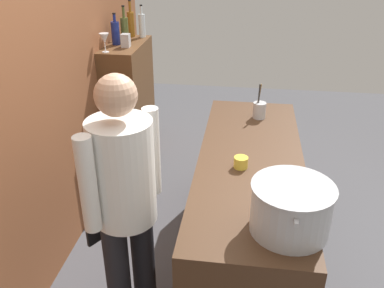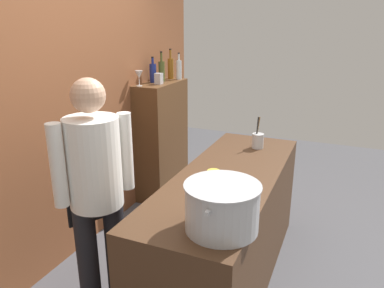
{
  "view_description": "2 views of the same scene",
  "coord_description": "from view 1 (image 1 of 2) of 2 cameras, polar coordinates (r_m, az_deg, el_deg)",
  "views": [
    {
      "loc": [
        -2.45,
        0.05,
        2.24
      ],
      "look_at": [
        0.03,
        0.4,
        0.95
      ],
      "focal_mm": 38.63,
      "sensor_mm": 36.0,
      "label": 1
    },
    {
      "loc": [
        -2.4,
        -0.74,
        1.96
      ],
      "look_at": [
        0.26,
        0.4,
        1.0
      ],
      "focal_mm": 34.37,
      "sensor_mm": 36.0,
      "label": 2
    }
  ],
  "objects": [
    {
      "name": "ground_plane",
      "position": [
        3.32,
        7.1,
        -15.56
      ],
      "size": [
        8.0,
        8.0,
        0.0
      ],
      "primitive_type": "plane",
      "color": "#4C4C51"
    },
    {
      "name": "brick_back_panel",
      "position": [
        2.89,
        -20.39,
        10.61
      ],
      "size": [
        4.4,
        0.1,
        3.0
      ],
      "primitive_type": "cube",
      "color": "brown",
      "rests_on": "ground_plane"
    },
    {
      "name": "prep_counter",
      "position": [
        3.04,
        7.59,
        -9.3
      ],
      "size": [
        2.04,
        0.7,
        0.9
      ],
      "primitive_type": "cube",
      "color": "#472D1C",
      "rests_on": "ground_plane"
    },
    {
      "name": "bar_cabinet",
      "position": [
        4.15,
        -8.52,
        4.52
      ],
      "size": [
        0.76,
        0.32,
        1.33
      ],
      "primitive_type": "cube",
      "color": "brown",
      "rests_on": "ground_plane"
    },
    {
      "name": "chef",
      "position": [
        2.28,
        -9.32,
        -7.37
      ],
      "size": [
        0.47,
        0.41,
        1.66
      ],
      "rotation": [
        0.0,
        0.0,
        2.59
      ],
      "color": "black",
      "rests_on": "ground_plane"
    },
    {
      "name": "stockpot_large",
      "position": [
        2.12,
        13.5,
        -8.65
      ],
      "size": [
        0.47,
        0.41,
        0.26
      ],
      "color": "#B7BABF",
      "rests_on": "prep_counter"
    },
    {
      "name": "utensil_crock",
      "position": [
        3.39,
        9.28,
        4.69
      ],
      "size": [
        0.1,
        0.1,
        0.28
      ],
      "color": "#B7BABF",
      "rests_on": "prep_counter"
    },
    {
      "name": "butter_jar",
      "position": [
        2.65,
        6.77,
        -2.53
      ],
      "size": [
        0.09,
        0.09,
        0.07
      ],
      "primitive_type": "cylinder",
      "color": "yellow",
      "rests_on": "prep_counter"
    },
    {
      "name": "wine_bottle_olive",
      "position": [
        3.98,
        -9.29,
        15.4
      ],
      "size": [
        0.07,
        0.07,
        0.33
      ],
      "color": "#475123",
      "rests_on": "bar_cabinet"
    },
    {
      "name": "wine_bottle_cobalt",
      "position": [
        3.91,
        -10.52,
        14.9
      ],
      "size": [
        0.07,
        0.07,
        0.28
      ],
      "color": "navy",
      "rests_on": "bar_cabinet"
    },
    {
      "name": "wine_bottle_amber",
      "position": [
        4.21,
        -8.43,
        16.16
      ],
      "size": [
        0.07,
        0.07,
        0.34
      ],
      "color": "#8C5919",
      "rests_on": "bar_cabinet"
    },
    {
      "name": "wine_bottle_clear",
      "position": [
        4.17,
        -6.92,
        16.0
      ],
      "size": [
        0.06,
        0.06,
        0.3
      ],
      "color": "silver",
      "rests_on": "bar_cabinet"
    },
    {
      "name": "wine_glass_tall",
      "position": [
        3.65,
        -12.01,
        14.02
      ],
      "size": [
        0.08,
        0.08,
        0.16
      ],
      "color": "silver",
      "rests_on": "bar_cabinet"
    },
    {
      "name": "spice_tin_silver",
      "position": [
        3.81,
        -9.15,
        13.93
      ],
      "size": [
        0.07,
        0.07,
        0.12
      ],
      "primitive_type": "cube",
      "color": "#B2B2B7",
      "rests_on": "bar_cabinet"
    }
  ]
}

